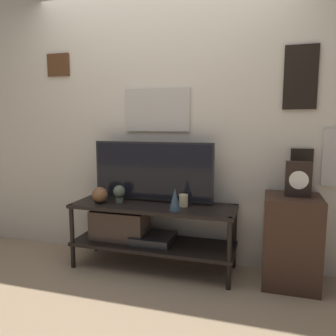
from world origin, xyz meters
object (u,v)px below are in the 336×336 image
at_px(vase_slim_bronze, 175,199).
at_px(decorative_bust, 119,193).
at_px(vase_round_glass, 100,195).
at_px(television, 153,171).
at_px(mantel_clock, 298,179).
at_px(candle_jar, 184,200).

bearing_deg(vase_slim_bronze, decorative_bust, 167.72).
bearing_deg(vase_slim_bronze, vase_round_glass, 175.13).
bearing_deg(television, mantel_clock, -3.11).
xyz_separation_m(vase_round_glass, candle_jar, (0.76, 0.09, -0.02)).
relative_size(television, candle_jar, 10.65).
bearing_deg(mantel_clock, vase_slim_bronze, -169.65).
height_order(candle_jar, mantel_clock, mantel_clock).
relative_size(television, vase_slim_bronze, 5.93).
bearing_deg(vase_round_glass, television, 22.00).
height_order(vase_slim_bronze, decorative_bust, vase_slim_bronze).
bearing_deg(mantel_clock, television, 176.89).
height_order(television, candle_jar, television).
bearing_deg(television, candle_jar, -15.95).
distance_m(television, mantel_clock, 1.24).
distance_m(television, decorative_bust, 0.36).
height_order(decorative_bust, mantel_clock, mantel_clock).
bearing_deg(vase_round_glass, candle_jar, 6.80).
height_order(candle_jar, decorative_bust, decorative_bust).
relative_size(candle_jar, decorative_bust, 0.66).
distance_m(vase_slim_bronze, mantel_clock, 0.99).
xyz_separation_m(vase_slim_bronze, candle_jar, (0.04, 0.15, -0.04)).
bearing_deg(mantel_clock, decorative_bust, -177.99).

